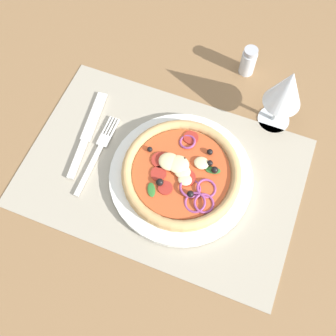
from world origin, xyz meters
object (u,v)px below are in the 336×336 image
at_px(pizza, 182,171).
at_px(plate, 182,175).
at_px(fork, 99,151).
at_px(wine_glass, 287,90).
at_px(pepper_shaker, 248,61).
at_px(knife, 88,133).

bearing_deg(pizza, plate, 146.72).
relative_size(plate, fork, 1.49).
bearing_deg(plate, wine_glass, 55.54).
relative_size(plate, wine_glass, 1.80).
height_order(plate, fork, plate).
bearing_deg(fork, wine_glass, -57.56).
distance_m(fork, wine_glass, 0.37).
bearing_deg(pepper_shaker, plate, -98.24).
xyz_separation_m(pizza, knife, (-0.21, 0.02, -0.02)).
xyz_separation_m(pizza, wine_glass, (0.13, 0.19, 0.07)).
bearing_deg(pizza, fork, -177.47).
xyz_separation_m(pizza, pepper_shaker, (0.04, 0.29, 0.00)).
distance_m(plate, pizza, 0.02).
height_order(knife, pepper_shaker, pepper_shaker).
relative_size(pizza, wine_glass, 1.48).
xyz_separation_m(plate, pepper_shaker, (0.04, 0.29, 0.02)).
relative_size(plate, pepper_shaker, 4.01).
height_order(pizza, wine_glass, wine_glass).
bearing_deg(plate, pizza, -33.28).
bearing_deg(pizza, knife, 174.42).
bearing_deg(knife, wine_glass, -70.66).
bearing_deg(knife, fork, -133.82).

